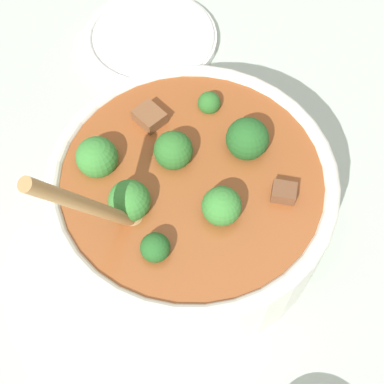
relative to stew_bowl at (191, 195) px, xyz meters
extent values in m
plane|color=#ADBCAD|center=(0.00, 0.00, -0.06)|extent=(4.00, 4.00, 0.00)
cylinder|color=white|center=(0.00, 0.00, -0.01)|extent=(0.29, 0.29, 0.10)
torus|color=white|center=(0.00, 0.00, 0.04)|extent=(0.29, 0.29, 0.02)
cylinder|color=brown|center=(0.00, 0.00, 0.01)|extent=(0.27, 0.27, 0.06)
sphere|color=#2D6B28|center=(0.02, -0.02, 0.05)|extent=(0.04, 0.04, 0.04)
cylinder|color=#6B9956|center=(0.02, -0.02, 0.02)|extent=(0.01, 0.01, 0.02)
sphere|color=#387F33|center=(-0.02, 0.04, 0.05)|extent=(0.04, 0.04, 0.04)
cylinder|color=#6B9956|center=(-0.02, 0.04, 0.02)|extent=(0.01, 0.01, 0.02)
sphere|color=#2D6B28|center=(-0.03, -0.09, 0.04)|extent=(0.02, 0.02, 0.02)
cylinder|color=#6B9956|center=(-0.03, -0.09, 0.03)|extent=(0.01, 0.01, 0.01)
sphere|color=#387F33|center=(0.09, -0.02, 0.05)|extent=(0.04, 0.04, 0.04)
cylinder|color=#6B9956|center=(0.09, -0.02, 0.02)|extent=(0.01, 0.01, 0.02)
sphere|color=#235B23|center=(0.04, 0.08, 0.05)|extent=(0.03, 0.03, 0.03)
cylinder|color=#6B9956|center=(0.04, 0.08, 0.03)|extent=(0.01, 0.01, 0.01)
sphere|color=#235B23|center=(-0.06, -0.03, 0.05)|extent=(0.04, 0.04, 0.04)
cylinder|color=#6B9956|center=(-0.06, -0.03, 0.02)|extent=(0.02, 0.02, 0.02)
sphere|color=#387F33|center=(0.06, 0.03, 0.05)|extent=(0.04, 0.04, 0.04)
cylinder|color=#6B9956|center=(0.06, 0.03, 0.02)|extent=(0.01, 0.01, 0.02)
cube|color=brown|center=(-0.09, 0.03, 0.04)|extent=(0.03, 0.02, 0.02)
cube|color=brown|center=(0.04, -0.07, 0.04)|extent=(0.04, 0.04, 0.02)
ellipsoid|color=#A87A47|center=(0.06, 0.04, 0.03)|extent=(0.04, 0.03, 0.01)
cylinder|color=#A87A47|center=(0.09, 0.06, 0.10)|extent=(0.07, 0.06, 0.15)
cylinder|color=white|center=(0.03, -0.28, -0.05)|extent=(0.18, 0.18, 0.01)
torus|color=white|center=(0.03, -0.28, -0.05)|extent=(0.18, 0.18, 0.01)
camera|label=1|loc=(0.02, 0.27, 0.48)|focal=50.00mm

